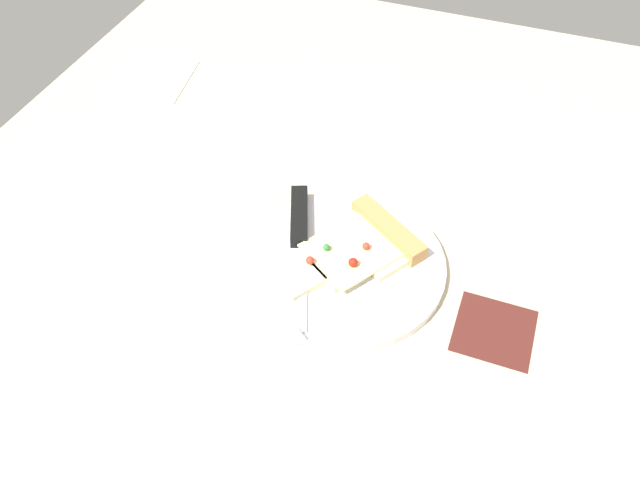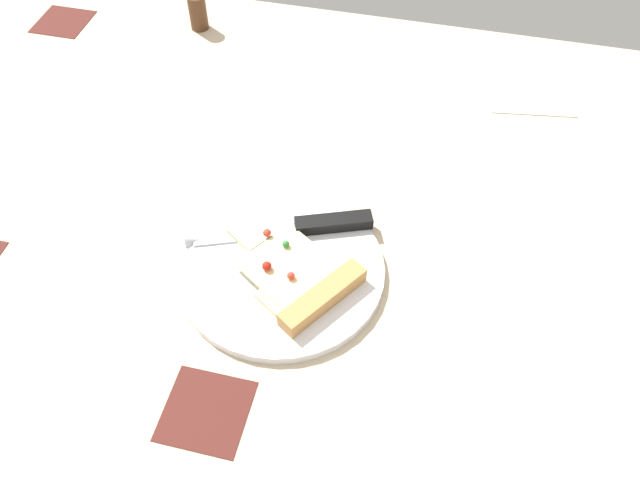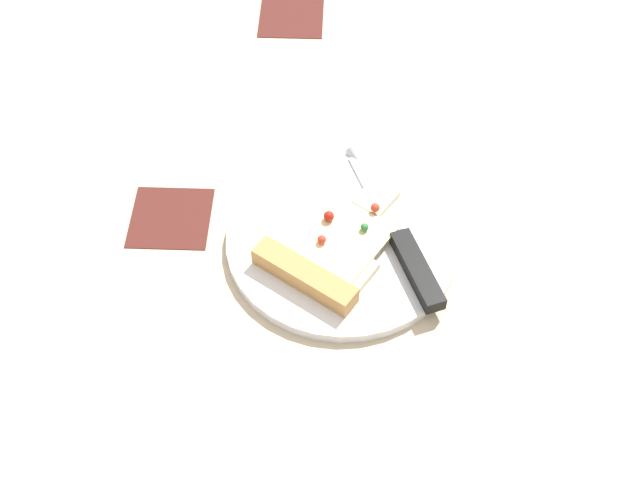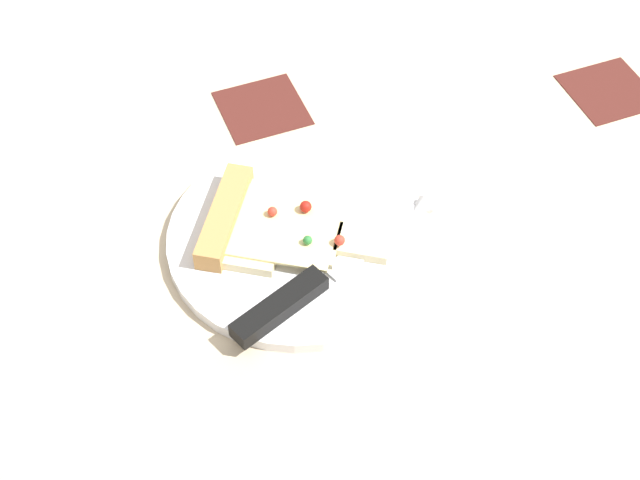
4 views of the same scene
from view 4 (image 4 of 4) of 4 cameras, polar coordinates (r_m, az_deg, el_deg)
The scene contains 4 objects.
ground_plane at distance 97.34cm, azimuth -3.03°, elevation 2.90°, with size 136.09×136.09×3.00cm.
plate at distance 90.28cm, azimuth -1.47°, elevation 0.03°, with size 25.54×25.54×1.23cm, color silver.
pizza_slice at distance 89.66cm, azimuth -3.11°, elevation 0.87°, with size 16.12×18.81×2.45cm.
knife at distance 85.62cm, azimuth -0.15°, elevation -2.47°, with size 10.57×23.16×2.45cm.
Camera 4 is at (-63.26, 19.37, 69.88)cm, focal length 52.51 mm.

